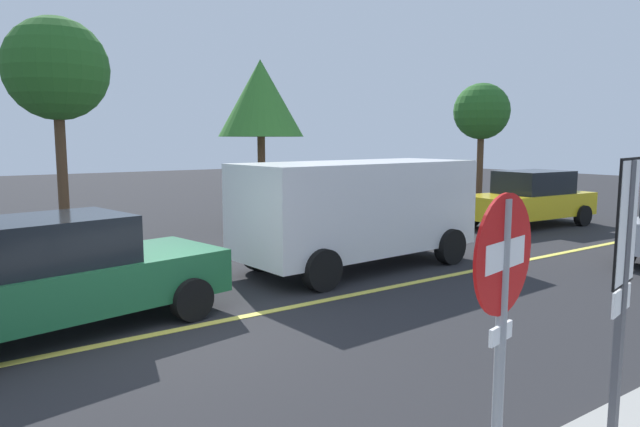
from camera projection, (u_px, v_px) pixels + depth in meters
The scene contains 10 objects.
ground_plane at pixel (154, 335), 7.82m from camera, with size 80.00×80.00×0.00m, color #262628.
lane_marking_centre at pixel (330, 299), 9.55m from camera, with size 28.00×0.16×0.01m, color #E0D14C.
stop_sign at pixel (502, 312), 3.54m from camera, with size 0.75×0.18×2.34m.
speed_limit_sign at pixel (624, 256), 4.42m from camera, with size 0.53×0.14×2.52m.
white_van at pixel (359, 207), 11.82m from camera, with size 5.31×2.51×2.20m.
car_green_mid_road at pixel (55, 275), 7.81m from camera, with size 4.77×2.54×1.62m.
car_yellow_approaching at pixel (530, 199), 17.52m from camera, with size 4.53×2.14×1.70m.
tree_left_verge at pixel (261, 99), 16.88m from camera, with size 2.53×2.53×4.99m.
tree_centre_verge at pixel (56, 71), 12.82m from camera, with size 2.30×2.30×5.37m.
tree_right_verge at pixel (482, 112), 21.65m from camera, with size 2.11×2.11×4.77m.
Camera 1 is at (-2.51, -7.47, 2.66)m, focal length 32.14 mm.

